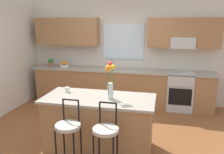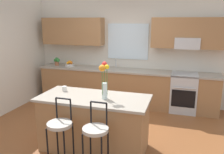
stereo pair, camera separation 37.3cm
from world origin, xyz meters
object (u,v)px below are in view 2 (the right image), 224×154
at_px(bar_stool_near, 60,127).
at_px(potted_plant_small, 57,61).
at_px(kitchen_island, 94,123).
at_px(bar_stool_middle, 96,133).
at_px(oven_range, 183,93).
at_px(fruit_bowl_oranges, 70,64).
at_px(flower_vase, 104,79).
at_px(mug_ceramic, 64,89).

relative_size(bar_stool_near, potted_plant_small, 4.71).
height_order(kitchen_island, bar_stool_middle, bar_stool_middle).
bearing_deg(potted_plant_small, oven_range, -0.41).
height_order(kitchen_island, fruit_bowl_oranges, fruit_bowl_oranges).
xyz_separation_m(bar_stool_middle, potted_plant_small, (-2.24, 2.86, 0.41)).
xyz_separation_m(flower_vase, potted_plant_small, (-2.16, 2.26, -0.20)).
height_order(fruit_bowl_oranges, potted_plant_small, potted_plant_small).
relative_size(mug_ceramic, potted_plant_small, 0.41).
bearing_deg(flower_vase, bar_stool_near, -128.41).
relative_size(flower_vase, potted_plant_small, 2.69).
bearing_deg(mug_ceramic, flower_vase, -12.67).
relative_size(oven_range, kitchen_island, 0.51).
xyz_separation_m(oven_range, bar_stool_middle, (-1.14, -2.83, 0.18)).
relative_size(bar_stool_near, mug_ceramic, 11.58).
height_order(oven_range, fruit_bowl_oranges, fruit_bowl_oranges).
bearing_deg(fruit_bowl_oranges, bar_stool_near, -65.48).
distance_m(kitchen_island, mug_ceramic, 0.80).
distance_m(flower_vase, potted_plant_small, 3.14).
bearing_deg(bar_stool_near, kitchen_island, 66.44).
xyz_separation_m(flower_vase, mug_ceramic, (-0.80, 0.18, -0.28)).
bearing_deg(bar_stool_middle, potted_plant_small, 128.12).
bearing_deg(potted_plant_small, bar_stool_near, -59.36).
xyz_separation_m(bar_stool_middle, fruit_bowl_oranges, (-1.86, 2.86, 0.34)).
bearing_deg(kitchen_island, potted_plant_small, 131.46).
height_order(oven_range, flower_vase, flower_vase).
xyz_separation_m(oven_range, fruit_bowl_oranges, (-3.00, 0.03, 0.52)).
height_order(oven_range, bar_stool_middle, bar_stool_middle).
bearing_deg(bar_stool_near, mug_ceramic, 113.13).
distance_m(flower_vase, mug_ceramic, 0.87).
relative_size(kitchen_island, bar_stool_near, 1.74).
bearing_deg(kitchen_island, mug_ceramic, 166.51).
xyz_separation_m(bar_stool_near, fruit_bowl_oranges, (-1.31, 2.86, 0.34)).
bearing_deg(potted_plant_small, fruit_bowl_oranges, 0.73).
bearing_deg(bar_stool_near, oven_range, 59.17).
relative_size(kitchen_island, potted_plant_small, 8.19).
height_order(bar_stool_middle, fruit_bowl_oranges, fruit_bowl_oranges).
xyz_separation_m(kitchen_island, fruit_bowl_oranges, (-1.58, 2.23, 0.51)).
bearing_deg(flower_vase, potted_plant_small, 133.73).
height_order(kitchen_island, flower_vase, flower_vase).
distance_m(oven_range, bar_stool_near, 3.31).
xyz_separation_m(mug_ceramic, potted_plant_small, (-1.36, 2.08, 0.08)).
bearing_deg(oven_range, flower_vase, -118.57).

